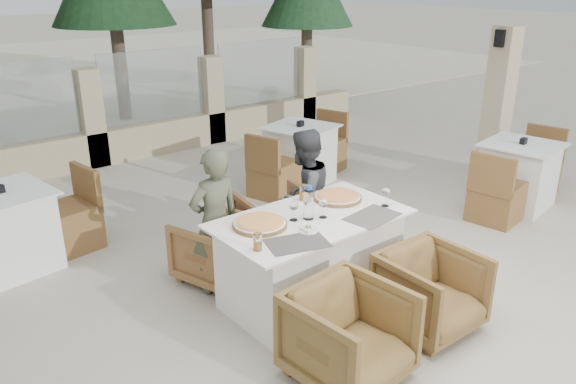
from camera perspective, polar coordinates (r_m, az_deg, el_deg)
ground at (r=4.86m, az=2.50°, el=-11.31°), size 80.00×80.00×0.00m
perimeter_wall_far at (r=8.51m, az=-19.42°, el=7.74°), size 10.00×0.34×1.60m
lantern_pillar at (r=8.19m, az=20.59°, el=8.53°), size 0.34×0.34×2.00m
dining_table at (r=4.74m, az=2.29°, el=-6.84°), size 1.60×0.90×0.77m
placemat_near_left at (r=4.14m, az=0.94°, el=-5.20°), size 0.52×0.42×0.00m
placemat_near_right at (r=4.63m, az=8.58°, el=-2.48°), size 0.49×0.36×0.00m
pizza_left at (r=4.40m, az=-2.89°, el=-3.16°), size 0.46×0.46×0.06m
pizza_right at (r=4.94m, az=5.08°, el=-0.45°), size 0.55×0.55×0.05m
water_bottle at (r=4.49m, az=2.12°, el=-1.05°), size 0.10×0.10×0.29m
wine_glass_centre at (r=4.48m, az=0.58°, el=-1.81°), size 0.09×0.09×0.18m
wine_glass_near at (r=4.53m, az=3.61°, el=-1.55°), size 0.09×0.09×0.18m
wine_glass_corner at (r=4.82m, az=9.90°, el=-0.41°), size 0.10×0.10×0.18m
beer_glass_left at (r=4.02m, az=-3.10°, el=-5.08°), size 0.07×0.07×0.13m
beer_glass_right at (r=4.89m, az=1.59°, el=-0.06°), size 0.09×0.09×0.14m
olive_dish at (r=4.32m, az=2.08°, el=-3.75°), size 0.13×0.13×0.04m
armchair_far_left at (r=5.14m, az=-7.25°, el=-5.74°), size 0.81×0.82×0.60m
armchair_far_right at (r=5.51m, az=-1.05°, el=-3.29°), size 0.80×0.81×0.65m
armchair_near_left at (r=3.93m, az=6.21°, el=-14.34°), size 0.78×0.80×0.67m
armchair_near_right at (r=4.56m, az=14.29°, el=-9.76°), size 0.70×0.71×0.64m
diner_left at (r=4.82m, az=-7.42°, el=-3.01°), size 0.48×0.32×1.30m
diner_right at (r=5.30m, az=1.60°, el=-0.50°), size 0.73×0.62×1.31m
bg_table_a at (r=5.84m, az=-26.67°, el=-3.61°), size 1.74×1.05×0.77m
bg_table_b at (r=7.45m, az=1.24°, el=3.83°), size 1.81×1.26×0.77m
bg_table_c at (r=7.22m, az=22.34°, el=1.61°), size 1.75×1.07×0.77m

